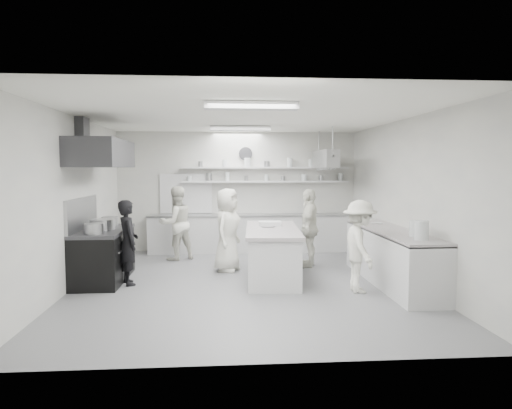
{
  "coord_description": "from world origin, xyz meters",
  "views": [
    {
      "loc": [
        -0.43,
        -8.25,
        2.07
      ],
      "look_at": [
        0.25,
        0.6,
        1.39
      ],
      "focal_mm": 32.48,
      "sensor_mm": 36.0,
      "label": 1
    }
  ],
  "objects": [
    {
      "name": "prep_island",
      "position": [
        0.55,
        0.45,
        0.45
      ],
      "size": [
        1.07,
        2.48,
        0.89
      ],
      "primitive_type": "cube",
      "rotation": [
        0.0,
        0.0,
        -0.07
      ],
      "color": "silver",
      "rests_on": "floor"
    },
    {
      "name": "wall_back",
      "position": [
        0.0,
        3.5,
        1.5
      ],
      "size": [
        6.0,
        0.04,
        3.0
      ],
      "primitive_type": "cube",
      "color": "beige",
      "rests_on": "floor"
    },
    {
      "name": "pot_rack",
      "position": [
        2.0,
        2.4,
        2.3
      ],
      "size": [
        0.3,
        1.6,
        0.4
      ],
      "primitive_type": "cube",
      "color": "#9C9DA0",
      "rests_on": "ceiling"
    },
    {
      "name": "light_fixture_rear",
      "position": [
        0.0,
        1.8,
        2.94
      ],
      "size": [
        1.3,
        0.25,
        0.1
      ],
      "primitive_type": "cube",
      "color": "silver",
      "rests_on": "ceiling"
    },
    {
      "name": "wall_clock",
      "position": [
        0.2,
        3.46,
        2.45
      ],
      "size": [
        0.32,
        0.05,
        0.32
      ],
      "primitive_type": "cylinder",
      "rotation": [
        1.57,
        0.0,
        0.0
      ],
      "color": "white",
      "rests_on": "wall_back"
    },
    {
      "name": "cook_right",
      "position": [
        1.9,
        -0.72,
        0.78
      ],
      "size": [
        0.58,
        1.01,
        1.55
      ],
      "primitive_type": "imported",
      "rotation": [
        0.0,
        0.0,
        1.56
      ],
      "color": "silver",
      "rests_on": "floor"
    },
    {
      "name": "cook_back",
      "position": [
        -1.45,
        2.31,
        0.84
      ],
      "size": [
        1.03,
        0.97,
        1.68
      ],
      "primitive_type": "imported",
      "rotation": [
        0.0,
        0.0,
        -2.59
      ],
      "color": "silver",
      "rests_on": "floor"
    },
    {
      "name": "stove_pot",
      "position": [
        -2.6,
        0.38,
        1.03
      ],
      "size": [
        0.46,
        0.46,
        0.24
      ],
      "primitive_type": "cylinder",
      "color": "#9C9DA0",
      "rests_on": "stove"
    },
    {
      "name": "pass_through_window",
      "position": [
        -1.3,
        3.48,
        1.45
      ],
      "size": [
        1.3,
        0.04,
        1.0
      ],
      "primitive_type": "cube",
      "color": "black",
      "rests_on": "wall_back"
    },
    {
      "name": "shelf_upper",
      "position": [
        0.7,
        3.37,
        2.1
      ],
      "size": [
        4.2,
        0.26,
        0.04
      ],
      "primitive_type": "cube",
      "color": "silver",
      "rests_on": "wall_back"
    },
    {
      "name": "light_fixture_front",
      "position": [
        0.0,
        -1.8,
        2.94
      ],
      "size": [
        1.3,
        0.25,
        0.1
      ],
      "primitive_type": "cube",
      "color": "silver",
      "rests_on": "ceiling"
    },
    {
      "name": "wall_front",
      "position": [
        0.0,
        -3.5,
        1.5
      ],
      "size": [
        6.0,
        0.04,
        3.0
      ],
      "primitive_type": "cube",
      "color": "beige",
      "rests_on": "floor"
    },
    {
      "name": "bowl_island_a",
      "position": [
        0.49,
        0.64,
        0.93
      ],
      "size": [
        0.33,
        0.33,
        0.07
      ],
      "primitive_type": "imported",
      "rotation": [
        0.0,
        0.0,
        -0.21
      ],
      "color": "#9C9DA0",
      "rests_on": "prep_island"
    },
    {
      "name": "cook_island_left",
      "position": [
        -0.31,
        1.06,
        0.84
      ],
      "size": [
        0.81,
        0.96,
        1.68
      ],
      "primitive_type": "imported",
      "rotation": [
        0.0,
        0.0,
        1.18
      ],
      "color": "silver",
      "rests_on": "floor"
    },
    {
      "name": "cook_stove",
      "position": [
        -2.09,
        0.09,
        0.76
      ],
      "size": [
        0.55,
        0.65,
        1.52
      ],
      "primitive_type": "imported",
      "rotation": [
        0.0,
        0.0,
        1.98
      ],
      "color": "black",
      "rests_on": "floor"
    },
    {
      "name": "right_counter",
      "position": [
        2.65,
        -0.2,
        0.47
      ],
      "size": [
        0.74,
        3.3,
        0.94
      ],
      "primitive_type": "cube",
      "color": "silver",
      "rests_on": "floor"
    },
    {
      "name": "wall_right",
      "position": [
        3.0,
        0.0,
        1.5
      ],
      "size": [
        0.04,
        7.0,
        3.0
      ],
      "primitive_type": "cube",
      "color": "beige",
      "rests_on": "floor"
    },
    {
      "name": "bowl_island_b",
      "position": [
        0.47,
        0.74,
        0.93
      ],
      "size": [
        0.22,
        0.22,
        0.06
      ],
      "primitive_type": "imported",
      "rotation": [
        0.0,
        0.0,
        -0.11
      ],
      "color": "silver",
      "rests_on": "prep_island"
    },
    {
      "name": "back_counter",
      "position": [
        0.3,
        3.2,
        0.46
      ],
      "size": [
        5.0,
        0.6,
        0.92
      ],
      "primitive_type": "cube",
      "color": "silver",
      "rests_on": "floor"
    },
    {
      "name": "cook_island_right",
      "position": [
        1.44,
        1.38,
        0.83
      ],
      "size": [
        0.68,
        1.05,
        1.65
      ],
      "primitive_type": "imported",
      "rotation": [
        0.0,
        0.0,
        -1.88
      ],
      "color": "silver",
      "rests_on": "floor"
    },
    {
      "name": "bowl_right",
      "position": [
        2.69,
        0.73,
        0.97
      ],
      "size": [
        0.26,
        0.26,
        0.06
      ],
      "primitive_type": "imported",
      "rotation": [
        0.0,
        0.0,
        0.15
      ],
      "color": "silver",
      "rests_on": "right_counter"
    },
    {
      "name": "floor",
      "position": [
        0.0,
        0.0,
        -0.01
      ],
      "size": [
        6.0,
        7.0,
        0.02
      ],
      "primitive_type": "cube",
      "color": "gray",
      "rests_on": "ground"
    },
    {
      "name": "exhaust_hood",
      "position": [
        -2.6,
        0.4,
        2.35
      ],
      "size": [
        0.85,
        2.0,
        0.5
      ],
      "primitive_type": "cube",
      "color": "#37363A",
      "rests_on": "wall_left"
    },
    {
      "name": "wall_left",
      "position": [
        -3.0,
        0.0,
        1.5
      ],
      "size": [
        0.04,
        7.0,
        3.0
      ],
      "primitive_type": "cube",
      "color": "beige",
      "rests_on": "floor"
    },
    {
      "name": "stove",
      "position": [
        -2.6,
        0.4,
        0.45
      ],
      "size": [
        0.8,
        1.8,
        0.9
      ],
      "primitive_type": "cube",
      "color": "black",
      "rests_on": "floor"
    },
    {
      "name": "ceiling",
      "position": [
        0.0,
        0.0,
        3.01
      ],
      "size": [
        6.0,
        7.0,
        0.02
      ],
      "primitive_type": "cube",
      "color": "white",
      "rests_on": "wall_back"
    },
    {
      "name": "shelf_lower",
      "position": [
        0.7,
        3.37,
        1.75
      ],
      "size": [
        4.2,
        0.26,
        0.04
      ],
      "primitive_type": "cube",
      "color": "silver",
      "rests_on": "wall_back"
    }
  ]
}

